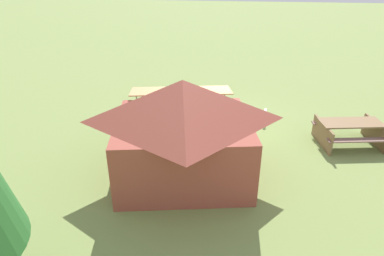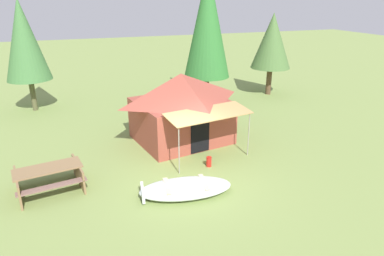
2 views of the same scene
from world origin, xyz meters
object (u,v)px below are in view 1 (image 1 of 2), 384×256
object	(u,v)px
cooler_box	(178,151)
fuel_can	(190,128)
beached_rowboat	(231,113)
picnic_table	(350,130)
canvas_cabin_tent	(183,129)

from	to	relation	value
cooler_box	fuel_can	world-z (taller)	cooler_box
beached_rowboat	picnic_table	xyz separation A→B (m)	(-3.69, 1.53, 0.28)
beached_rowboat	fuel_can	distance (m)	1.91
canvas_cabin_tent	cooler_box	xyz separation A→B (m)	(0.29, -0.95, -1.20)
canvas_cabin_tent	fuel_can	xyz separation A→B (m)	(0.15, -2.51, -1.22)
picnic_table	canvas_cabin_tent	bearing A→B (deg)	25.99
beached_rowboat	canvas_cabin_tent	bearing A→B (deg)	73.37
beached_rowboat	cooler_box	distance (m)	3.29
canvas_cabin_tent	beached_rowboat	bearing A→B (deg)	-106.63
canvas_cabin_tent	picnic_table	bearing A→B (deg)	-154.01
cooler_box	fuel_can	xyz separation A→B (m)	(-0.15, -1.57, -0.01)
picnic_table	cooler_box	xyz separation A→B (m)	(5.15, 1.42, -0.29)
cooler_box	fuel_can	size ratio (longest dim) A/B	1.33
beached_rowboat	canvas_cabin_tent	world-z (taller)	canvas_cabin_tent
cooler_box	canvas_cabin_tent	bearing A→B (deg)	107.15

